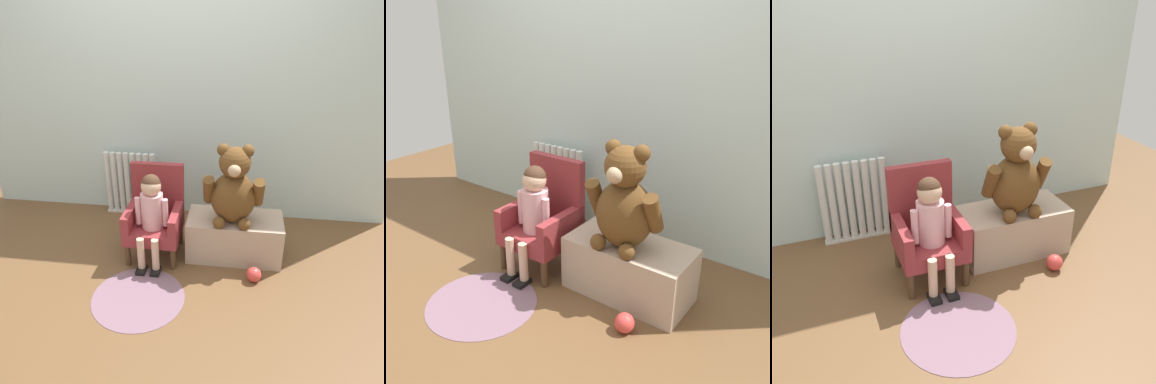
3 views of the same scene
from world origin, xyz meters
TOP-DOWN VIEW (x-y plane):
  - ground_plane at (0.00, 0.00)m, footprint 6.00×6.00m
  - back_wall at (0.00, 1.16)m, footprint 3.80×0.05m
  - radiator at (-0.47, 1.03)m, footprint 0.50×0.05m
  - child_armchair at (-0.10, 0.45)m, footprint 0.42×0.42m
  - child_figure at (-0.10, 0.33)m, footprint 0.25×0.35m
  - low_bench at (0.53, 0.46)m, footprint 0.74×0.37m
  - large_teddy_bear at (0.51, 0.42)m, footprint 0.45×0.31m
  - floor_rug at (-0.10, -0.14)m, footprint 0.65×0.65m
  - toy_ball at (0.69, 0.15)m, footprint 0.11×0.11m

SIDE VIEW (x-z plane):
  - ground_plane at x=0.00m, z-range 0.00..0.00m
  - floor_rug at x=-0.10m, z-range 0.00..0.01m
  - toy_ball at x=0.69m, z-range 0.00..0.11m
  - low_bench at x=0.53m, z-range 0.00..0.34m
  - radiator at x=-0.47m, z-range 0.00..0.61m
  - child_armchair at x=-0.10m, z-range -0.03..0.69m
  - child_figure at x=-0.10m, z-range 0.11..0.82m
  - large_teddy_bear at x=0.51m, z-range 0.30..0.92m
  - back_wall at x=0.00m, z-range 0.00..2.40m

